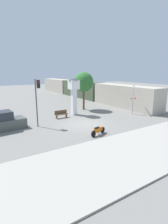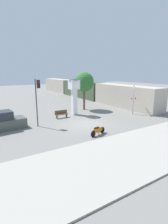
{
  "view_description": "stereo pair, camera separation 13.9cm",
  "coord_description": "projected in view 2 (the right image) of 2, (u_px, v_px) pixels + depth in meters",
  "views": [
    {
      "loc": [
        -9.72,
        -15.06,
        5.5
      ],
      "look_at": [
        -0.13,
        0.02,
        1.34
      ],
      "focal_mm": 28.0,
      "sensor_mm": 36.0,
      "label": 1
    },
    {
      "loc": [
        -9.6,
        -15.14,
        5.5
      ],
      "look_at": [
        -0.13,
        0.02,
        1.34
      ],
      "focal_mm": 28.0,
      "sensor_mm": 36.0,
      "label": 2
    }
  ],
  "objects": [
    {
      "name": "railroad_crossing_signal",
      "position": [
        133.0,
        99.0,
        22.61
      ],
      "size": [
        0.9,
        0.82,
        3.79
      ],
      "color": "#B7B7BC",
      "rests_on": "ground_plane"
    },
    {
      "name": "street_tree",
      "position": [
        84.0,
        82.0,
        24.94
      ],
      "size": [
        2.8,
        2.8,
        5.43
      ],
      "color": "brown",
      "rests_on": "ground_plane"
    },
    {
      "name": "ground_plane",
      "position": [
        85.0,
        124.0,
        18.7
      ],
      "size": [
        120.0,
        120.0,
        0.0
      ],
      "primitive_type": "plane",
      "color": "slate"
    },
    {
      "name": "sidewalk_strip",
      "position": [
        139.0,
        149.0,
        12.62
      ],
      "size": [
        36.0,
        6.0,
        0.1
      ],
      "color": "#9E998E",
      "rests_on": "ground_plane"
    },
    {
      "name": "motorcycle",
      "position": [
        98.0,
        131.0,
        15.43
      ],
      "size": [
        1.85,
        0.67,
        0.84
      ],
      "rotation": [
        0.0,
        0.0,
        0.28
      ],
      "color": "black",
      "rests_on": "ground_plane"
    },
    {
      "name": "freight_train",
      "position": [
        83.0,
        89.0,
        38.05
      ],
      "size": [
        2.8,
        38.24,
        3.4
      ],
      "color": "#ADA393",
      "rests_on": "ground_plane"
    },
    {
      "name": "bench",
      "position": [
        61.0,
        114.0,
        21.12
      ],
      "size": [
        1.6,
        0.44,
        0.92
      ],
      "color": "brown",
      "rests_on": "ground_plane"
    },
    {
      "name": "clock_tower",
      "position": [
        74.0,
        91.0,
        22.11
      ],
      "size": [
        1.37,
        1.37,
        4.64
      ],
      "color": "white",
      "rests_on": "ground_plane"
    },
    {
      "name": "traffic_light",
      "position": [
        37.0,
        95.0,
        17.27
      ],
      "size": [
        0.5,
        0.35,
        4.79
      ],
      "color": "#47474C",
      "rests_on": "ground_plane"
    },
    {
      "name": "parked_car",
      "position": [
        2.0,
        122.0,
        16.76
      ],
      "size": [
        4.33,
        2.12,
        1.8
      ],
      "rotation": [
        0.0,
        0.0,
        0.08
      ],
      "color": "#4C514C",
      "rests_on": "ground_plane"
    }
  ]
}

